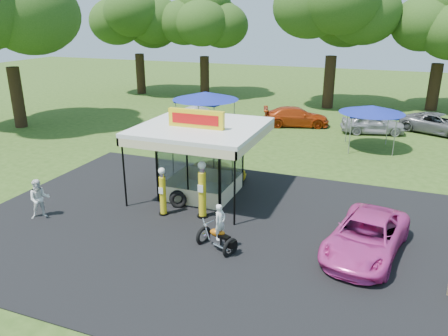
{
  "coord_description": "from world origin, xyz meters",
  "views": [
    {
      "loc": [
        5.91,
        -12.56,
        8.1
      ],
      "look_at": [
        -0.5,
        4.0,
        1.84
      ],
      "focal_mm": 35.0,
      "sensor_mm": 36.0,
      "label": 1
    }
  ],
  "objects_px": {
    "bg_car_c": "(373,123)",
    "tent_east": "(372,110)",
    "pink_sedan": "(366,237)",
    "motorcycle": "(219,232)",
    "kiosk_car": "(219,170)",
    "bg_car_a": "(199,117)",
    "spectator_west": "(39,199)",
    "gas_pump_right": "(202,191)",
    "tent_west": "(205,96)",
    "gas_station_kiosk": "(202,159)",
    "bg_car_d": "(439,124)",
    "bg_car_b": "(296,117)",
    "gas_pump_left": "(163,193)"
  },
  "relations": [
    {
      "from": "pink_sedan",
      "to": "motorcycle",
      "type": "bearing_deg",
      "value": -150.84
    },
    {
      "from": "kiosk_car",
      "to": "bg_car_b",
      "type": "distance_m",
      "value": 12.8
    },
    {
      "from": "bg_car_d",
      "to": "tent_east",
      "type": "bearing_deg",
      "value": 166.77
    },
    {
      "from": "kiosk_car",
      "to": "bg_car_a",
      "type": "height_order",
      "value": "bg_car_a"
    },
    {
      "from": "gas_pump_right",
      "to": "tent_west",
      "type": "height_order",
      "value": "tent_west"
    },
    {
      "from": "gas_pump_left",
      "to": "gas_pump_right",
      "type": "height_order",
      "value": "gas_pump_right"
    },
    {
      "from": "motorcycle",
      "to": "kiosk_car",
      "type": "distance_m",
      "value": 7.31
    },
    {
      "from": "kiosk_car",
      "to": "gas_pump_right",
      "type": "bearing_deg",
      "value": -166.93
    },
    {
      "from": "motorcycle",
      "to": "bg_car_a",
      "type": "height_order",
      "value": "motorcycle"
    },
    {
      "from": "pink_sedan",
      "to": "bg_car_d",
      "type": "height_order",
      "value": "bg_car_d"
    },
    {
      "from": "gas_pump_right",
      "to": "kiosk_car",
      "type": "relative_size",
      "value": 0.89
    },
    {
      "from": "pink_sedan",
      "to": "tent_west",
      "type": "xyz_separation_m",
      "value": [
        -11.58,
        12.49,
        2.18
      ]
    },
    {
      "from": "gas_pump_right",
      "to": "tent_west",
      "type": "bearing_deg",
      "value": 112.76
    },
    {
      "from": "bg_car_d",
      "to": "gas_station_kiosk",
      "type": "bearing_deg",
      "value": 170.0
    },
    {
      "from": "spectator_west",
      "to": "bg_car_d",
      "type": "distance_m",
      "value": 26.85
    },
    {
      "from": "tent_east",
      "to": "bg_car_b",
      "type": "bearing_deg",
      "value": 142.45
    },
    {
      "from": "spectator_west",
      "to": "tent_west",
      "type": "xyz_separation_m",
      "value": [
        1.34,
        14.34,
        2.0
      ]
    },
    {
      "from": "gas_pump_right",
      "to": "bg_car_d",
      "type": "xyz_separation_m",
      "value": [
        10.23,
        18.68,
        -0.49
      ]
    },
    {
      "from": "spectator_west",
      "to": "bg_car_b",
      "type": "xyz_separation_m",
      "value": [
        6.51,
        19.72,
        -0.14
      ]
    },
    {
      "from": "spectator_west",
      "to": "bg_car_c",
      "type": "distance_m",
      "value": 22.97
    },
    {
      "from": "gas_pump_left",
      "to": "kiosk_car",
      "type": "xyz_separation_m",
      "value": [
        0.6,
        4.9,
        -0.55
      ]
    },
    {
      "from": "pink_sedan",
      "to": "bg_car_a",
      "type": "bearing_deg",
      "value": 141.97
    },
    {
      "from": "motorcycle",
      "to": "bg_car_d",
      "type": "distance_m",
      "value": 22.64
    },
    {
      "from": "gas_pump_right",
      "to": "bg_car_d",
      "type": "distance_m",
      "value": 21.3
    },
    {
      "from": "motorcycle",
      "to": "tent_east",
      "type": "relative_size",
      "value": 0.47
    },
    {
      "from": "gas_pump_left",
      "to": "tent_east",
      "type": "height_order",
      "value": "tent_east"
    },
    {
      "from": "bg_car_a",
      "to": "tent_west",
      "type": "distance_m",
      "value": 3.72
    },
    {
      "from": "gas_pump_left",
      "to": "bg_car_d",
      "type": "xyz_separation_m",
      "value": [
        11.88,
        19.06,
        -0.31
      ]
    },
    {
      "from": "tent_east",
      "to": "bg_car_d",
      "type": "bearing_deg",
      "value": 52.18
    },
    {
      "from": "gas_pump_right",
      "to": "tent_east",
      "type": "xyz_separation_m",
      "value": [
        5.79,
        12.95,
        1.33
      ]
    },
    {
      "from": "motorcycle",
      "to": "tent_east",
      "type": "height_order",
      "value": "tent_east"
    },
    {
      "from": "kiosk_car",
      "to": "bg_car_c",
      "type": "xyz_separation_m",
      "value": [
        6.85,
        12.53,
        0.27
      ]
    },
    {
      "from": "bg_car_c",
      "to": "tent_east",
      "type": "relative_size",
      "value": 1.1
    },
    {
      "from": "bg_car_d",
      "to": "pink_sedan",
      "type": "bearing_deg",
      "value": -166.09
    },
    {
      "from": "gas_station_kiosk",
      "to": "tent_west",
      "type": "height_order",
      "value": "gas_station_kiosk"
    },
    {
      "from": "bg_car_c",
      "to": "tent_east",
      "type": "distance_m",
      "value": 4.47
    },
    {
      "from": "kiosk_car",
      "to": "tent_east",
      "type": "relative_size",
      "value": 0.7
    },
    {
      "from": "pink_sedan",
      "to": "tent_west",
      "type": "relative_size",
      "value": 1.08
    },
    {
      "from": "motorcycle",
      "to": "bg_car_b",
      "type": "height_order",
      "value": "motorcycle"
    },
    {
      "from": "gas_pump_right",
      "to": "pink_sedan",
      "type": "relative_size",
      "value": 0.51
    },
    {
      "from": "bg_car_b",
      "to": "gas_pump_left",
      "type": "bearing_deg",
      "value": 157.54
    },
    {
      "from": "kiosk_car",
      "to": "tent_west",
      "type": "height_order",
      "value": "tent_west"
    },
    {
      "from": "gas_pump_right",
      "to": "kiosk_car",
      "type": "height_order",
      "value": "gas_pump_right"
    },
    {
      "from": "spectator_west",
      "to": "bg_car_d",
      "type": "height_order",
      "value": "spectator_west"
    },
    {
      "from": "gas_pump_right",
      "to": "kiosk_car",
      "type": "bearing_deg",
      "value": 103.07
    },
    {
      "from": "spectator_west",
      "to": "bg_car_a",
      "type": "relative_size",
      "value": 0.39
    },
    {
      "from": "kiosk_car",
      "to": "gas_station_kiosk",
      "type": "bearing_deg",
      "value": -180.0
    },
    {
      "from": "bg_car_d",
      "to": "bg_car_c",
      "type": "bearing_deg",
      "value": 134.72
    },
    {
      "from": "spectator_west",
      "to": "bg_car_a",
      "type": "distance_m",
      "value": 16.9
    },
    {
      "from": "gas_station_kiosk",
      "to": "bg_car_a",
      "type": "distance_m",
      "value": 13.39
    }
  ]
}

